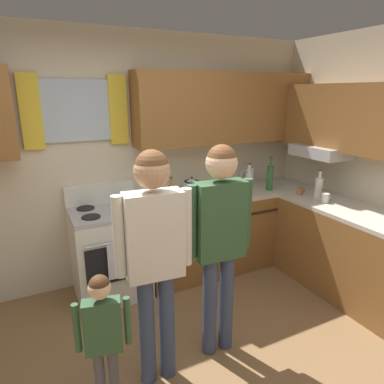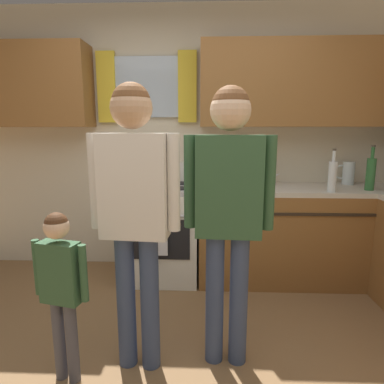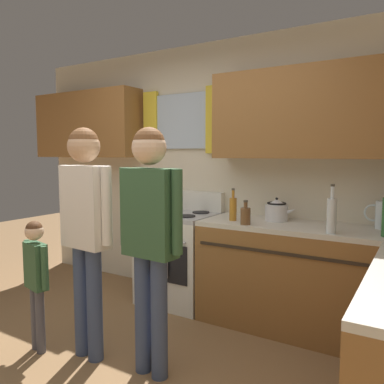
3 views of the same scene
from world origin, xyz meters
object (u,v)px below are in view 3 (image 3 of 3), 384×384
at_px(stove_oven, 179,256).
at_px(adult_holding_child, 86,215).
at_px(stovetop_kettle, 277,210).
at_px(bottle_squat_brown, 245,215).
at_px(water_pitcher, 382,215).
at_px(adult_in_plaid, 150,222).
at_px(small_child, 36,270).
at_px(bottle_tall_clear, 332,215).
at_px(bottle_oil_amber, 233,208).

bearing_deg(stove_oven, adult_holding_child, -88.88).
bearing_deg(stovetop_kettle, bottle_squat_brown, -116.66).
bearing_deg(water_pitcher, bottle_squat_brown, -158.13).
distance_m(stove_oven, stovetop_kettle, 1.11).
bearing_deg(adult_in_plaid, small_child, -167.95).
distance_m(bottle_tall_clear, adult_holding_child, 1.79).
height_order(adult_holding_child, small_child, adult_holding_child).
height_order(bottle_squat_brown, water_pitcher, water_pitcher).
height_order(bottle_oil_amber, adult_holding_child, adult_holding_child).
height_order(water_pitcher, adult_holding_child, adult_holding_child).
bearing_deg(small_child, bottle_oil_amber, 51.90).
relative_size(bottle_tall_clear, water_pitcher, 1.67).
height_order(bottle_tall_clear, water_pitcher, bottle_tall_clear).
height_order(stovetop_kettle, water_pitcher, water_pitcher).
height_order(bottle_squat_brown, stovetop_kettle, stovetop_kettle).
relative_size(bottle_oil_amber, adult_holding_child, 0.17).
bearing_deg(adult_holding_child, bottle_squat_brown, 52.42).
bearing_deg(stove_oven, bottle_tall_clear, -8.80).
xyz_separation_m(bottle_tall_clear, stovetop_kettle, (-0.53, 0.32, -0.05)).
height_order(bottle_oil_amber, small_child, bottle_oil_amber).
height_order(adult_holding_child, adult_in_plaid, adult_holding_child).
relative_size(stove_oven, bottle_tall_clear, 3.00).
relative_size(bottle_oil_amber, stovetop_kettle, 1.04).
bearing_deg(stove_oven, stovetop_kettle, 5.17).
height_order(stovetop_kettle, small_child, stovetop_kettle).
xyz_separation_m(adult_holding_child, adult_in_plaid, (0.53, 0.06, -0.01)).
xyz_separation_m(stove_oven, water_pitcher, (1.80, 0.17, 0.54)).
distance_m(stovetop_kettle, adult_holding_child, 1.64).
xyz_separation_m(bottle_squat_brown, adult_holding_child, (-0.79, -1.02, 0.08)).
xyz_separation_m(bottle_squat_brown, bottle_tall_clear, (0.69, -0.00, 0.06)).
distance_m(bottle_oil_amber, water_pitcher, 1.19).
height_order(bottle_squat_brown, adult_in_plaid, adult_in_plaid).
bearing_deg(small_child, stovetop_kettle, 47.86).
bearing_deg(bottle_tall_clear, adult_in_plaid, -134.50).
relative_size(adult_holding_child, small_child, 1.68).
bearing_deg(adult_holding_child, adult_in_plaid, 6.21).
xyz_separation_m(bottle_oil_amber, bottle_squat_brown, (0.17, -0.12, -0.03)).
bearing_deg(adult_in_plaid, bottle_oil_amber, 85.59).
bearing_deg(water_pitcher, adult_holding_child, -141.34).
relative_size(stovetop_kettle, small_child, 0.27).
relative_size(bottle_tall_clear, adult_in_plaid, 0.22).
relative_size(stovetop_kettle, water_pitcher, 1.24).
height_order(stove_oven, bottle_tall_clear, bottle_tall_clear).
distance_m(stovetop_kettle, water_pitcher, 0.83).
bearing_deg(adult_in_plaid, bottle_tall_clear, 45.50).
height_order(stove_oven, water_pitcher, water_pitcher).
bearing_deg(stove_oven, bottle_squat_brown, -15.77).
relative_size(adult_in_plaid, small_child, 1.66).
bearing_deg(bottle_squat_brown, bottle_tall_clear, -0.26).
bearing_deg(stove_oven, adult_in_plaid, -65.08).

